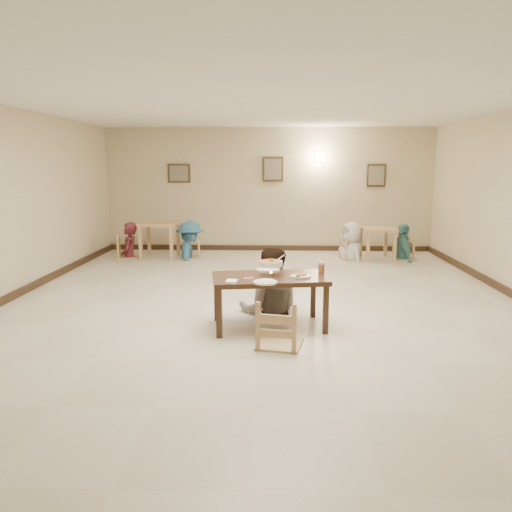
{
  "coord_description": "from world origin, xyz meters",
  "views": [
    {
      "loc": [
        0.16,
        -7.33,
        2.08
      ],
      "look_at": [
        -0.1,
        -0.49,
        0.84
      ],
      "focal_mm": 35.0,
      "sensor_mm": 36.0,
      "label": 1
    }
  ],
  "objects_px": {
    "drink_glass": "(321,268)",
    "bg_diner_d": "(404,223)",
    "chair_near": "(280,301)",
    "bg_chair_ll": "(129,234)",
    "bg_chair_rr": "(403,239)",
    "main_diner": "(270,248)",
    "bg_diner_a": "(128,222)",
    "bg_diner_c": "(352,222)",
    "bg_table_right": "(378,234)",
    "chair_far": "(268,280)",
    "curry_warmer": "(271,264)",
    "bg_table_left": "(159,228)",
    "bg_diner_b": "(190,221)",
    "main_table": "(269,282)",
    "bg_chair_rl": "(352,240)",
    "bg_chair_lr": "(190,239)"
  },
  "relations": [
    {
      "from": "drink_glass",
      "to": "bg_chair_rl",
      "type": "distance_m",
      "value": 4.86
    },
    {
      "from": "chair_near",
      "to": "drink_glass",
      "type": "height_order",
      "value": "chair_near"
    },
    {
      "from": "bg_table_left",
      "to": "bg_diner_b",
      "type": "distance_m",
      "value": 0.73
    },
    {
      "from": "chair_near",
      "to": "bg_diner_a",
      "type": "height_order",
      "value": "bg_diner_a"
    },
    {
      "from": "bg_chair_ll",
      "to": "bg_diner_a",
      "type": "height_order",
      "value": "bg_diner_a"
    },
    {
      "from": "main_table",
      "to": "bg_chair_rr",
      "type": "relative_size",
      "value": 1.71
    },
    {
      "from": "chair_far",
      "to": "bg_diner_d",
      "type": "height_order",
      "value": "bg_diner_d"
    },
    {
      "from": "bg_diner_c",
      "to": "bg_chair_rr",
      "type": "bearing_deg",
      "value": 71.88
    },
    {
      "from": "main_diner",
      "to": "bg_table_right",
      "type": "bearing_deg",
      "value": -119.64
    },
    {
      "from": "chair_far",
      "to": "chair_near",
      "type": "relative_size",
      "value": 0.85
    },
    {
      "from": "drink_glass",
      "to": "bg_table_left",
      "type": "xyz_separation_m",
      "value": [
        -3.25,
        4.74,
        -0.08
      ]
    },
    {
      "from": "curry_warmer",
      "to": "bg_table_left",
      "type": "relative_size",
      "value": 0.4
    },
    {
      "from": "chair_far",
      "to": "bg_chair_lr",
      "type": "relative_size",
      "value": 1.02
    },
    {
      "from": "curry_warmer",
      "to": "bg_table_left",
      "type": "xyz_separation_m",
      "value": [
        -2.58,
        4.87,
        -0.16
      ]
    },
    {
      "from": "bg_table_right",
      "to": "bg_chair_rr",
      "type": "height_order",
      "value": "bg_chair_rr"
    },
    {
      "from": "bg_chair_rr",
      "to": "curry_warmer",
      "type": "bearing_deg",
      "value": -33.2
    },
    {
      "from": "drink_glass",
      "to": "bg_diner_d",
      "type": "xyz_separation_m",
      "value": [
        2.27,
        4.76,
        0.06
      ]
    },
    {
      "from": "bg_diner_a",
      "to": "bg_diner_d",
      "type": "relative_size",
      "value": 1.0
    },
    {
      "from": "bg_diner_d",
      "to": "bg_chair_lr",
      "type": "bearing_deg",
      "value": 82.62
    },
    {
      "from": "bg_table_right",
      "to": "bg_chair_rr",
      "type": "relative_size",
      "value": 0.87
    },
    {
      "from": "drink_glass",
      "to": "bg_chair_lr",
      "type": "relative_size",
      "value": 0.18
    },
    {
      "from": "main_table",
      "to": "curry_warmer",
      "type": "distance_m",
      "value": 0.24
    },
    {
      "from": "main_diner",
      "to": "bg_chair_lr",
      "type": "bearing_deg",
      "value": -66.29
    },
    {
      "from": "bg_table_right",
      "to": "bg_diner_b",
      "type": "bearing_deg",
      "value": -179.63
    },
    {
      "from": "chair_near",
      "to": "bg_diner_a",
      "type": "bearing_deg",
      "value": -47.17
    },
    {
      "from": "bg_diner_b",
      "to": "bg_diner_d",
      "type": "distance_m",
      "value": 4.81
    },
    {
      "from": "chair_far",
      "to": "curry_warmer",
      "type": "distance_m",
      "value": 0.81
    },
    {
      "from": "bg_table_left",
      "to": "bg_diner_c",
      "type": "xyz_separation_m",
      "value": [
        4.36,
        -0.02,
        0.17
      ]
    },
    {
      "from": "drink_glass",
      "to": "main_diner",
      "type": "bearing_deg",
      "value": 142.76
    },
    {
      "from": "main_diner",
      "to": "bg_diner_a",
      "type": "height_order",
      "value": "main_diner"
    },
    {
      "from": "bg_diner_a",
      "to": "bg_diner_c",
      "type": "distance_m",
      "value": 5.06
    },
    {
      "from": "bg_chair_rr",
      "to": "bg_diner_d",
      "type": "bearing_deg",
      "value": -2.3
    },
    {
      "from": "chair_far",
      "to": "bg_diner_b",
      "type": "distance_m",
      "value": 4.53
    },
    {
      "from": "chair_far",
      "to": "bg_chair_lr",
      "type": "height_order",
      "value": "chair_far"
    },
    {
      "from": "bg_chair_ll",
      "to": "bg_chair_rr",
      "type": "height_order",
      "value": "bg_chair_ll"
    },
    {
      "from": "bg_chair_ll",
      "to": "bg_chair_rr",
      "type": "xyz_separation_m",
      "value": [
        6.22,
        0.06,
        -0.09
      ]
    },
    {
      "from": "bg_diner_c",
      "to": "bg_diner_d",
      "type": "height_order",
      "value": "bg_diner_c"
    },
    {
      "from": "bg_chair_rr",
      "to": "bg_table_right",
      "type": "bearing_deg",
      "value": -89.48
    },
    {
      "from": "main_table",
      "to": "bg_chair_rl",
      "type": "xyz_separation_m",
      "value": [
        1.79,
        4.9,
        -0.16
      ]
    },
    {
      "from": "chair_near",
      "to": "bg_table_left",
      "type": "bearing_deg",
      "value": -52.89
    },
    {
      "from": "chair_near",
      "to": "bg_diner_d",
      "type": "height_order",
      "value": "bg_diner_d"
    },
    {
      "from": "drink_glass",
      "to": "bg_diner_a",
      "type": "height_order",
      "value": "bg_diner_a"
    },
    {
      "from": "main_table",
      "to": "bg_table_left",
      "type": "xyz_separation_m",
      "value": [
        -2.56,
        4.92,
        0.08
      ]
    },
    {
      "from": "main_diner",
      "to": "bg_chair_rl",
      "type": "xyz_separation_m",
      "value": [
        1.79,
        4.2,
        -0.5
      ]
    },
    {
      "from": "bg_table_right",
      "to": "bg_diner_a",
      "type": "xyz_separation_m",
      "value": [
        -5.64,
        -0.03,
        0.23
      ]
    },
    {
      "from": "chair_far",
      "to": "main_diner",
      "type": "distance_m",
      "value": 0.49
    },
    {
      "from": "bg_chair_rl",
      "to": "bg_diner_d",
      "type": "xyz_separation_m",
      "value": [
        1.16,
        0.04,
        0.38
      ]
    },
    {
      "from": "main_diner",
      "to": "bg_table_right",
      "type": "relative_size",
      "value": 2.37
    },
    {
      "from": "chair_near",
      "to": "bg_chair_ll",
      "type": "distance_m",
      "value": 6.52
    },
    {
      "from": "main_diner",
      "to": "bg_table_left",
      "type": "bearing_deg",
      "value": -58.97
    }
  ]
}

